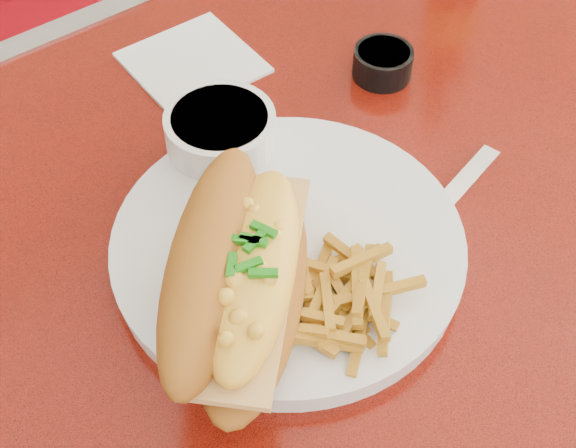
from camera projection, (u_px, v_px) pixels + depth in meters
diner_table at (299, 373)px, 0.76m from camera, size 1.23×0.83×0.77m
booth_bench_far at (16, 140)px, 1.42m from camera, size 1.20×0.51×0.90m
dinner_plate at (288, 247)px, 0.64m from camera, size 0.35×0.35×0.02m
mac_hoagie at (239, 275)px, 0.56m from camera, size 0.23×0.22×0.10m
fries_pile at (324, 298)px, 0.58m from camera, size 0.12×0.11×0.03m
fork at (331, 283)px, 0.60m from camera, size 0.04×0.15×0.00m
gravy_ramekin at (221, 137)px, 0.69m from camera, size 0.10×0.10×0.05m
sauce_cup_right at (383, 62)px, 0.78m from camera, size 0.06×0.06×0.03m
knife at (435, 216)px, 0.67m from camera, size 0.23×0.07×0.01m
paper_napkin at (193, 62)px, 0.80m from camera, size 0.12×0.12×0.00m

